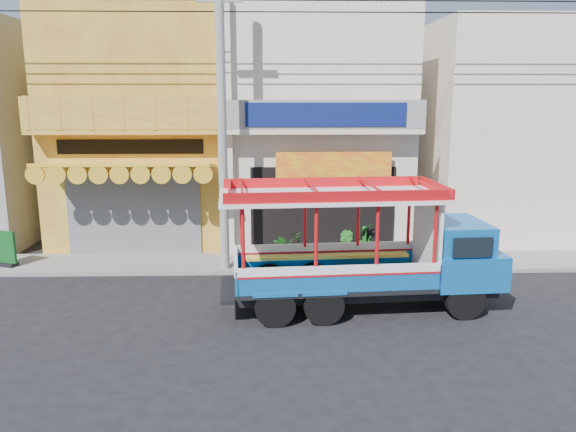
# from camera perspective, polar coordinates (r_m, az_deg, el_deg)

# --- Properties ---
(ground) EXTENTS (90.00, 90.00, 0.00)m
(ground) POSITION_cam_1_polar(r_m,az_deg,el_deg) (13.57, -3.25, -9.91)
(ground) COLOR black
(ground) RESTS_ON ground
(sidewalk) EXTENTS (30.00, 2.00, 0.12)m
(sidewalk) POSITION_cam_1_polar(r_m,az_deg,el_deg) (17.33, -2.87, -4.79)
(sidewalk) COLOR slate
(sidewalk) RESTS_ON ground
(shophouse_left) EXTENTS (6.00, 7.50, 8.24)m
(shophouse_left) POSITION_cam_1_polar(r_m,az_deg,el_deg) (21.04, -13.83, 9.07)
(shophouse_left) COLOR #C3742B
(shophouse_left) RESTS_ON ground
(shophouse_right) EXTENTS (6.00, 6.75, 8.24)m
(shophouse_right) POSITION_cam_1_polar(r_m,az_deg,el_deg) (20.63, 2.90, 9.34)
(shophouse_right) COLOR beige
(shophouse_right) RESTS_ON ground
(party_pilaster) EXTENTS (0.35, 0.30, 8.00)m
(party_pilaster) POSITION_cam_1_polar(r_m,az_deg,el_deg) (17.52, -6.25, 8.47)
(party_pilaster) COLOR beige
(party_pilaster) RESTS_ON ground
(filler_building_right) EXTENTS (6.00, 6.00, 7.60)m
(filler_building_right) POSITION_cam_1_polar(r_m,az_deg,el_deg) (22.33, 21.28, 7.96)
(filler_building_right) COLOR beige
(filler_building_right) RESTS_ON ground
(utility_pole) EXTENTS (28.00, 0.26, 9.00)m
(utility_pole) POSITION_cam_1_polar(r_m,az_deg,el_deg) (15.93, -6.25, 11.83)
(utility_pole) COLOR gray
(utility_pole) RESTS_ON ground
(songthaew_truck) EXTENTS (6.76, 2.62, 3.09)m
(songthaew_truck) POSITION_cam_1_polar(r_m,az_deg,el_deg) (13.66, 9.57, -3.33)
(songthaew_truck) COLOR black
(songthaew_truck) RESTS_ON ground
(green_sign) EXTENTS (0.69, 0.50, 1.07)m
(green_sign) POSITION_cam_1_polar(r_m,az_deg,el_deg) (18.67, -26.74, -3.23)
(green_sign) COLOR black
(green_sign) RESTS_ON sidewalk
(potted_plant_a) EXTENTS (1.21, 1.18, 1.02)m
(potted_plant_a) POSITION_cam_1_polar(r_m,az_deg,el_deg) (16.91, -0.17, -3.19)
(potted_plant_a) COLOR #195618
(potted_plant_a) RESTS_ON sidewalk
(potted_plant_b) EXTENTS (0.63, 0.63, 0.90)m
(potted_plant_b) POSITION_cam_1_polar(r_m,az_deg,el_deg) (17.44, 6.01, -2.98)
(potted_plant_b) COLOR #195618
(potted_plant_b) RESTS_ON sidewalk
(potted_plant_c) EXTENTS (0.78, 0.78, 0.99)m
(potted_plant_c) POSITION_cam_1_polar(r_m,az_deg,el_deg) (18.09, 7.89, -2.33)
(potted_plant_c) COLOR #195618
(potted_plant_c) RESTS_ON sidewalk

